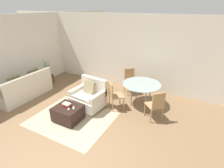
{
  "coord_description": "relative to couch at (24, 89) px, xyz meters",
  "views": [
    {
      "loc": [
        2.52,
        -2.4,
        3.01
      ],
      "look_at": [
        0.19,
        2.0,
        0.75
      ],
      "focal_mm": 28.0,
      "sensor_mm": 36.0,
      "label": 1
    }
  ],
  "objects": [
    {
      "name": "area_rug",
      "position": [
        2.35,
        -0.25,
        -0.31
      ],
      "size": [
        2.22,
        1.88,
        0.01
      ],
      "color": "tan",
      "rests_on": "ground_plane"
    },
    {
      "name": "ottoman",
      "position": [
        2.3,
        -0.36,
        -0.08
      ],
      "size": [
        0.73,
        0.64,
        0.43
      ],
      "color": "black",
      "rests_on": "ground_plane"
    },
    {
      "name": "wall_left",
      "position": [
        -0.56,
        0.45,
        1.06
      ],
      "size": [
        0.06,
        12.0,
        2.75
      ],
      "color": "white",
      "rests_on": "ground_plane"
    },
    {
      "name": "dining_table",
      "position": [
        3.81,
        1.45,
        0.34
      ],
      "size": [
        1.22,
        1.22,
        0.73
      ],
      "color": "#8C9E99",
      "rests_on": "ground_plane"
    },
    {
      "name": "couch",
      "position": [
        0.0,
        0.0,
        0.0
      ],
      "size": [
        0.88,
        1.88,
        0.93
      ],
      "color": "beige",
      "rests_on": "ground_plane"
    },
    {
      "name": "tv_remote_secondary",
      "position": [
        2.48,
        -0.32,
        0.12
      ],
      "size": [
        0.12,
        0.13,
        0.01
      ],
      "color": "#B7B7BC",
      "rests_on": "ottoman"
    },
    {
      "name": "armchair",
      "position": [
        2.41,
        0.51,
        0.04
      ],
      "size": [
        1.04,
        0.89,
        0.92
      ],
      "color": "beige",
      "rests_on": "ground_plane"
    },
    {
      "name": "book_stack",
      "position": [
        2.25,
        -0.33,
        0.16
      ],
      "size": [
        0.25,
        0.18,
        0.09
      ],
      "color": "#B72D28",
      "rests_on": "ottoman"
    },
    {
      "name": "dining_chair_near_right",
      "position": [
        4.46,
        0.79,
        0.2
      ],
      "size": [
        0.59,
        0.59,
        0.9
      ],
      "color": "tan",
      "rests_on": "ground_plane"
    },
    {
      "name": "dining_chair_far_left",
      "position": [
        3.15,
        2.11,
        0.2
      ],
      "size": [
        0.59,
        0.59,
        0.9
      ],
      "color": "tan",
      "rests_on": "ground_plane"
    },
    {
      "name": "wall_back",
      "position": [
        2.81,
        2.63,
        1.06
      ],
      "size": [
        12.0,
        0.06,
        2.75
      ],
      "color": "white",
      "rests_on": "ground_plane"
    },
    {
      "name": "ground_plane",
      "position": [
        2.81,
        -1.05,
        -0.31
      ],
      "size": [
        20.0,
        20.0,
        0.0
      ],
      "primitive_type": "plane",
      "color": "brown"
    },
    {
      "name": "dining_chair_near_left",
      "position": [
        3.15,
        0.79,
        0.2
      ],
      "size": [
        0.59,
        0.59,
        0.9
      ],
      "color": "tan",
      "rests_on": "ground_plane"
    },
    {
      "name": "tv_remote_primary",
      "position": [
        2.39,
        -0.42,
        0.12
      ],
      "size": [
        0.11,
        0.15,
        0.01
      ],
      "color": "#B7B7BC",
      "rests_on": "ottoman"
    },
    {
      "name": "potted_plant",
      "position": [
        -0.22,
        1.33,
        -0.07
      ],
      "size": [
        0.41,
        0.41,
        1.14
      ],
      "color": "brown",
      "rests_on": "ground_plane"
    }
  ]
}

